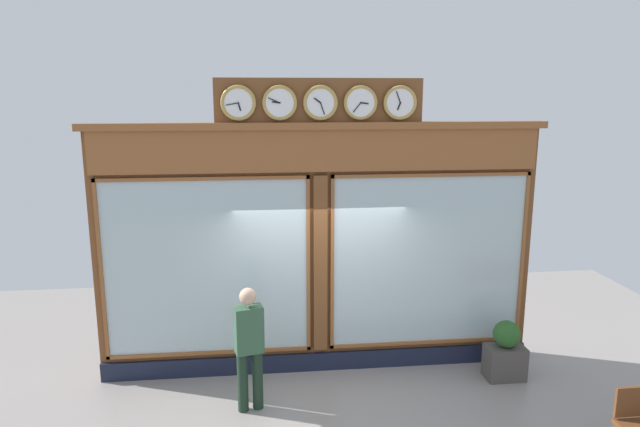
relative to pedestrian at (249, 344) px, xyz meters
name	(u,v)px	position (x,y,z in m)	size (l,w,h in m)	color
shop_facade	(319,246)	(-1.04, -1.13, 0.98)	(6.54, 0.42, 4.32)	brown
pedestrian	(249,344)	(0.00, 0.00, 0.00)	(0.40, 0.30, 1.69)	#1C2F21
planter_box	(505,362)	(-3.70, -0.44, -0.68)	(0.56, 0.36, 0.50)	#4C4742
planter_shrub	(507,334)	(-3.70, -0.44, -0.24)	(0.39, 0.39, 0.39)	#285623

